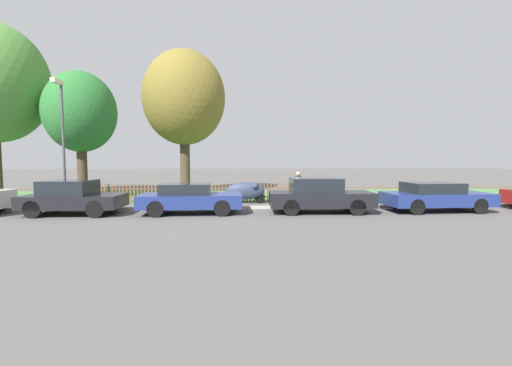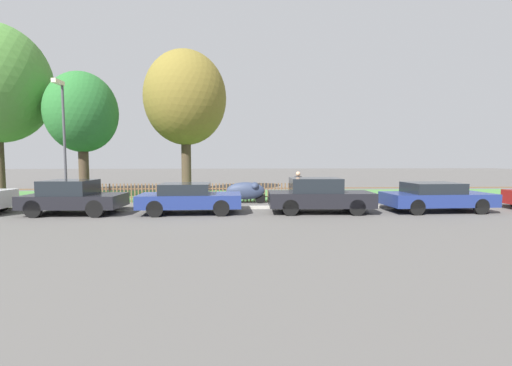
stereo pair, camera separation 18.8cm
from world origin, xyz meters
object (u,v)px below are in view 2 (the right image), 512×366
object	(u,v)px
parked_car_red_compact	(319,195)
parked_car_white_van	(436,196)
covered_motorcycle	(247,191)
tree_behind_motorcycle	(82,113)
pedestrian_near_fence	(298,187)
tree_mid_park	(185,99)
parked_car_navy_estate	(189,198)
street_lamp	(63,129)
parked_car_black_saloon	(73,197)

from	to	relation	value
parked_car_red_compact	parked_car_white_van	size ratio (longest dim) A/B	0.97
covered_motorcycle	tree_behind_motorcycle	xyz separation A→B (m)	(-8.85, 2.05, 4.06)
parked_car_red_compact	pedestrian_near_fence	world-z (taller)	pedestrian_near_fence
covered_motorcycle	tree_mid_park	size ratio (longest dim) A/B	0.22
pedestrian_near_fence	tree_behind_motorcycle	bearing A→B (deg)	-135.58
parked_car_red_compact	pedestrian_near_fence	size ratio (longest dim) A/B	2.61
parked_car_navy_estate	covered_motorcycle	xyz separation A→B (m)	(2.41, 3.04, -0.01)
parked_car_navy_estate	pedestrian_near_fence	bearing A→B (deg)	17.31
parked_car_red_compact	covered_motorcycle	world-z (taller)	parked_car_red_compact
parked_car_white_van	pedestrian_near_fence	world-z (taller)	pedestrian_near_fence
tree_behind_motorcycle	street_lamp	bearing A→B (deg)	-79.09
covered_motorcycle	pedestrian_near_fence	world-z (taller)	pedestrian_near_fence
tree_behind_motorcycle	street_lamp	xyz separation A→B (m)	(0.65, -3.40, -1.14)
parked_car_navy_estate	tree_behind_motorcycle	distance (m)	9.15
tree_mid_park	street_lamp	xyz separation A→B (m)	(-4.46, -6.29, -2.45)
parked_car_red_compact	street_lamp	xyz separation A→B (m)	(-11.12, 1.75, 2.83)
pedestrian_near_fence	street_lamp	world-z (taller)	street_lamp
street_lamp	parked_car_red_compact	bearing A→B (deg)	-8.94
parked_car_black_saloon	parked_car_red_compact	xyz separation A→B (m)	(9.99, -0.09, 0.02)
parked_car_navy_estate	tree_mid_park	world-z (taller)	tree_mid_park
tree_mid_park	pedestrian_near_fence	world-z (taller)	tree_mid_park
parked_car_navy_estate	tree_behind_motorcycle	world-z (taller)	tree_behind_motorcycle
parked_car_navy_estate	parked_car_white_van	xyz separation A→B (m)	(10.37, -0.01, -0.00)
parked_car_navy_estate	tree_mid_park	bearing A→B (deg)	97.65
parked_car_black_saloon	pedestrian_near_fence	bearing A→B (deg)	11.28
tree_behind_motorcycle	parked_car_red_compact	bearing A→B (deg)	-23.61
parked_car_black_saloon	covered_motorcycle	xyz separation A→B (m)	(7.06, 3.00, -0.07)
pedestrian_near_fence	parked_car_navy_estate	bearing A→B (deg)	-99.41
parked_car_navy_estate	tree_behind_motorcycle	xyz separation A→B (m)	(-6.44, 5.09, 4.05)
parked_car_black_saloon	tree_behind_motorcycle	size ratio (longest dim) A/B	0.55
parked_car_navy_estate	tree_mid_park	size ratio (longest dim) A/B	0.46
pedestrian_near_fence	parked_car_white_van	bearing A→B (deg)	44.98
pedestrian_near_fence	parked_car_red_compact	bearing A→B (deg)	-9.85
parked_car_red_compact	covered_motorcycle	bearing A→B (deg)	135.63
tree_behind_motorcycle	street_lamp	world-z (taller)	tree_behind_motorcycle
tree_behind_motorcycle	street_lamp	distance (m)	3.64
covered_motorcycle	street_lamp	xyz separation A→B (m)	(-8.20, -1.35, 2.92)
parked_car_navy_estate	pedestrian_near_fence	xyz separation A→B (m)	(4.76, 1.65, 0.28)
tree_behind_motorcycle	tree_mid_park	distance (m)	6.02
parked_car_navy_estate	street_lamp	xyz separation A→B (m)	(-5.78, 1.69, 2.91)
parked_car_black_saloon	parked_car_navy_estate	world-z (taller)	parked_car_black_saloon
parked_car_black_saloon	pedestrian_near_fence	world-z (taller)	pedestrian_near_fence
parked_car_red_compact	tree_behind_motorcycle	distance (m)	13.45
covered_motorcycle	pedestrian_near_fence	bearing A→B (deg)	-30.35
parked_car_white_van	tree_behind_motorcycle	distance (m)	18.02
parked_car_navy_estate	pedestrian_near_fence	distance (m)	5.05
tree_mid_park	pedestrian_near_fence	bearing A→B (deg)	-46.15
parked_car_navy_estate	tree_behind_motorcycle	size ratio (longest dim) A/B	0.60
parked_car_black_saloon	street_lamp	xyz separation A→B (m)	(-1.13, 1.66, 2.85)
parked_car_black_saloon	parked_car_red_compact	world-z (taller)	parked_car_red_compact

